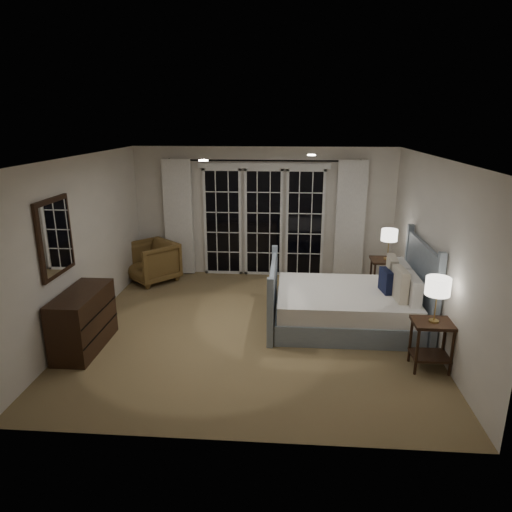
# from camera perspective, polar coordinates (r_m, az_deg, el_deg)

# --- Properties ---
(floor) EXTENTS (5.00, 5.00, 0.00)m
(floor) POSITION_cam_1_polar(r_m,az_deg,el_deg) (6.89, -0.32, -8.97)
(floor) COLOR olive
(floor) RESTS_ON ground
(ceiling) EXTENTS (5.00, 5.00, 0.00)m
(ceiling) POSITION_cam_1_polar(r_m,az_deg,el_deg) (6.23, -0.36, 12.23)
(ceiling) COLOR white
(ceiling) RESTS_ON wall_back
(wall_left) EXTENTS (0.02, 5.00, 2.50)m
(wall_left) POSITION_cam_1_polar(r_m,az_deg,el_deg) (7.09, -20.91, 1.42)
(wall_left) COLOR silver
(wall_left) RESTS_ON floor
(wall_right) EXTENTS (0.02, 5.00, 2.50)m
(wall_right) POSITION_cam_1_polar(r_m,az_deg,el_deg) (6.73, 21.39, 0.58)
(wall_right) COLOR silver
(wall_right) RESTS_ON floor
(wall_back) EXTENTS (5.00, 0.02, 2.50)m
(wall_back) POSITION_cam_1_polar(r_m,az_deg,el_deg) (8.87, 0.96, 5.45)
(wall_back) COLOR silver
(wall_back) RESTS_ON floor
(wall_front) EXTENTS (5.00, 0.02, 2.50)m
(wall_front) POSITION_cam_1_polar(r_m,az_deg,el_deg) (4.11, -3.16, -8.38)
(wall_front) COLOR silver
(wall_front) RESTS_ON floor
(french_doors) EXTENTS (2.50, 0.04, 2.20)m
(french_doors) POSITION_cam_1_polar(r_m,az_deg,el_deg) (8.87, 0.94, 4.38)
(french_doors) COLOR black
(french_doors) RESTS_ON wall_back
(curtain_rod) EXTENTS (3.50, 0.03, 0.03)m
(curtain_rod) POSITION_cam_1_polar(r_m,az_deg,el_deg) (8.63, 0.96, 11.84)
(curtain_rod) COLOR black
(curtain_rod) RESTS_ON wall_back
(curtain_left) EXTENTS (0.55, 0.10, 2.25)m
(curtain_left) POSITION_cam_1_polar(r_m,az_deg,el_deg) (9.02, -9.64, 4.76)
(curtain_left) COLOR white
(curtain_left) RESTS_ON curtain_rod
(curtain_right) EXTENTS (0.55, 0.10, 2.25)m
(curtain_right) POSITION_cam_1_polar(r_m,az_deg,el_deg) (8.84, 11.69, 4.39)
(curtain_right) COLOR white
(curtain_right) RESTS_ON curtain_rod
(downlight_a) EXTENTS (0.12, 0.12, 0.01)m
(downlight_a) POSITION_cam_1_polar(r_m,az_deg,el_deg) (6.81, 6.95, 12.42)
(downlight_a) COLOR white
(downlight_a) RESTS_ON ceiling
(downlight_b) EXTENTS (0.12, 0.12, 0.01)m
(downlight_b) POSITION_cam_1_polar(r_m,az_deg,el_deg) (5.91, -6.61, 11.78)
(downlight_b) COLOR white
(downlight_b) RESTS_ON ceiling
(bed) EXTENTS (2.22, 1.59, 1.29)m
(bed) POSITION_cam_1_polar(r_m,az_deg,el_deg) (7.01, 11.51, -5.94)
(bed) COLOR gray
(bed) RESTS_ON floor
(nightstand_left) EXTENTS (0.49, 0.39, 0.64)m
(nightstand_left) POSITION_cam_1_polar(r_m,az_deg,el_deg) (6.08, 21.11, -9.53)
(nightstand_left) COLOR #311F10
(nightstand_left) RESTS_ON floor
(nightstand_right) EXTENTS (0.54, 0.43, 0.70)m
(nightstand_right) POSITION_cam_1_polar(r_m,az_deg,el_deg) (8.14, 15.96, -1.98)
(nightstand_right) COLOR #311F10
(nightstand_right) RESTS_ON floor
(lamp_left) EXTENTS (0.29, 0.29, 0.57)m
(lamp_left) POSITION_cam_1_polar(r_m,az_deg,el_deg) (5.82, 21.79, -3.60)
(lamp_left) COLOR tan
(lamp_left) RESTS_ON nightstand_left
(lamp_right) EXTENTS (0.27, 0.27, 0.52)m
(lamp_right) POSITION_cam_1_polar(r_m,az_deg,el_deg) (7.96, 16.33, 2.47)
(lamp_right) COLOR tan
(lamp_right) RESTS_ON nightstand_right
(armchair) EXTENTS (1.17, 1.17, 0.77)m
(armchair) POSITION_cam_1_polar(r_m,az_deg,el_deg) (8.90, -12.91, -0.70)
(armchair) COLOR brown
(armchair) RESTS_ON floor
(dresser) EXTENTS (0.48, 1.14, 0.81)m
(dresser) POSITION_cam_1_polar(r_m,az_deg,el_deg) (6.59, -20.80, -7.54)
(dresser) COLOR #311F10
(dresser) RESTS_ON floor
(mirror) EXTENTS (0.05, 0.85, 1.00)m
(mirror) POSITION_cam_1_polar(r_m,az_deg,el_deg) (6.34, -23.80, 2.15)
(mirror) COLOR #311F10
(mirror) RESTS_ON wall_left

